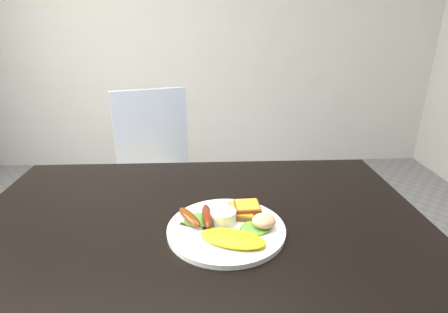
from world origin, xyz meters
name	(u,v)px	position (x,y,z in m)	size (l,w,h in m)	color
room_back_panel	(203,5)	(0.00, 2.25, 1.35)	(4.00, 0.04, 2.70)	silver
dining_table	(199,227)	(0.00, 0.00, 0.73)	(1.20, 0.80, 0.04)	black
dining_chair	(150,185)	(-0.28, 0.84, 0.45)	(0.38, 0.38, 0.05)	tan
person	(162,137)	(-0.15, 0.52, 0.81)	(0.58, 0.39, 1.62)	navy
plate	(226,229)	(0.07, -0.05, 0.76)	(0.29, 0.29, 0.01)	white
lettuce_left	(199,220)	(0.00, -0.02, 0.77)	(0.08, 0.07, 0.01)	#3C862C
lettuce_right	(256,228)	(0.14, -0.06, 0.77)	(0.07, 0.07, 0.01)	olive
omelette	(233,238)	(0.08, -0.11, 0.77)	(0.15, 0.07, 0.02)	#FFF30B
sausage_a	(190,217)	(-0.02, -0.04, 0.78)	(0.03, 0.10, 0.03)	#713706
sausage_b	(207,216)	(0.02, -0.03, 0.78)	(0.03, 0.11, 0.03)	#612E15
ramekin	(223,217)	(0.06, -0.03, 0.78)	(0.06, 0.06, 0.04)	white
toast_a	(241,212)	(0.11, 0.01, 0.77)	(0.08, 0.08, 0.01)	brown
toast_b	(247,207)	(0.13, 0.01, 0.78)	(0.07, 0.07, 0.01)	brown
potato_salad	(264,221)	(0.16, -0.06, 0.79)	(0.06, 0.05, 0.03)	#F4E5B2
fork	(208,230)	(0.02, -0.07, 0.76)	(0.15, 0.01, 0.00)	#ADAFB7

